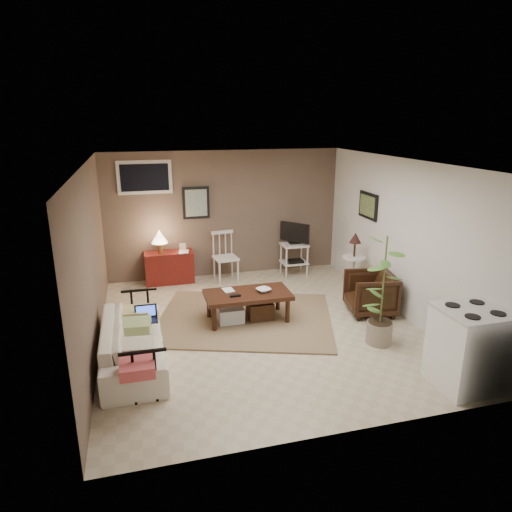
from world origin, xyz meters
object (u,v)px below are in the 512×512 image
object	(u,v)px
coffee_table	(247,304)
armchair	(370,291)
red_console	(168,264)
tv_stand	(294,248)
spindle_chair	(225,258)
stove	(469,348)
sofa	(133,336)
side_table	(354,256)
potted_plant	(383,287)

from	to	relation	value
coffee_table	armchair	world-z (taller)	armchair
red_console	tv_stand	bearing A→B (deg)	-4.32
coffee_table	spindle_chair	world-z (taller)	spindle_chair
armchair	stove	world-z (taller)	stove
coffee_table	sofa	xyz separation A→B (m)	(-1.67, -0.82, 0.10)
coffee_table	spindle_chair	xyz separation A→B (m)	(0.05, 1.89, 0.17)
side_table	armchair	size ratio (longest dim) A/B	1.51
stove	side_table	bearing A→B (deg)	88.61
red_console	tv_stand	world-z (taller)	tv_stand
armchair	stove	size ratio (longest dim) A/B	0.75
armchair	stove	xyz separation A→B (m)	(0.07, -2.13, 0.11)
spindle_chair	stove	xyz separation A→B (m)	(1.97, -4.23, 0.04)
red_console	spindle_chair	bearing A→B (deg)	-7.34
spindle_chair	stove	bearing A→B (deg)	-65.05
red_console	armchair	bearing A→B (deg)	-37.06
tv_stand	stove	xyz separation A→B (m)	(0.61, -4.18, -0.08)
sofa	red_console	xyz separation A→B (m)	(0.67, 2.85, -0.01)
tv_stand	stove	world-z (taller)	tv_stand
side_table	sofa	bearing A→B (deg)	-158.21
red_console	armchair	xyz separation A→B (m)	(2.95, -2.23, 0.00)
tv_stand	armchair	size ratio (longest dim) A/B	1.45
side_table	armchair	world-z (taller)	side_table
side_table	armchair	xyz separation A→B (m)	(-0.14, -0.88, -0.31)
potted_plant	tv_stand	bearing A→B (deg)	93.21
potted_plant	coffee_table	bearing A→B (deg)	143.78
coffee_table	tv_stand	world-z (taller)	tv_stand
potted_plant	red_console	bearing A→B (deg)	129.04
spindle_chair	tv_stand	xyz separation A→B (m)	(1.36, -0.05, 0.12)
sofa	red_console	bearing A→B (deg)	-13.17
coffee_table	potted_plant	distance (m)	2.03
armchair	potted_plant	distance (m)	1.12
sofa	stove	xyz separation A→B (m)	(3.69, -1.51, 0.11)
coffee_table	tv_stand	size ratio (longest dim) A/B	1.23
sofa	armchair	size ratio (longest dim) A/B	2.62
tv_stand	armchair	bearing A→B (deg)	-75.25
armchair	spindle_chair	bearing A→B (deg)	-127.62
coffee_table	spindle_chair	distance (m)	1.90
coffee_table	red_console	size ratio (longest dim) A/B	1.25
sofa	tv_stand	world-z (taller)	tv_stand
sofa	potted_plant	bearing A→B (deg)	-95.90
potted_plant	stove	distance (m)	1.31
tv_stand	side_table	world-z (taller)	side_table
spindle_chair	sofa	bearing A→B (deg)	-122.40
sofa	armchair	xyz separation A→B (m)	(3.62, 0.62, -0.01)
coffee_table	sofa	distance (m)	1.86
sofa	armchair	world-z (taller)	sofa
spindle_chair	side_table	xyz separation A→B (m)	(2.04, -1.21, 0.24)
armchair	sofa	bearing A→B (deg)	-70.10
coffee_table	stove	bearing A→B (deg)	-49.18
armchair	tv_stand	bearing A→B (deg)	-155.05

